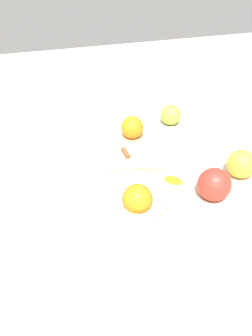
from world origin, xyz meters
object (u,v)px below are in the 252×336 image
object	(u,v)px
apple_front_left	(214,184)
cutting_board	(133,147)
bowl	(132,200)
orange_on_board	(132,127)
apple_front_right	(171,115)
apple_front_left_2	(242,164)
knife	(122,148)

from	to	relation	value
apple_front_left	cutting_board	bearing A→B (deg)	24.14
bowl	orange_on_board	world-z (taller)	bowl
apple_front_right	apple_front_left_2	size ratio (longest dim) A/B	0.90
orange_on_board	apple_front_left	world-z (taller)	orange_on_board
orange_on_board	apple_front_right	distance (m)	0.18
knife	apple_front_left	bearing A→B (deg)	-147.31
apple_front_right	apple_front_left_2	xyz separation A→B (m)	(-0.33, -0.06, 0.00)
cutting_board	apple_front_left_2	distance (m)	0.32
apple_front_right	orange_on_board	bearing A→B (deg)	116.60
cutting_board	apple_front_right	world-z (taller)	apple_front_right
apple_front_left_2	bowl	bearing A→B (deg)	98.02
bowl	cutting_board	size ratio (longest dim) A/B	0.70
knife	apple_front_left	size ratio (longest dim) A/B	1.88
knife	apple_front_left	world-z (taller)	apple_front_left
knife	apple_front_left_2	size ratio (longest dim) A/B	2.02
apple_front_left	bowl	bearing A→B (deg)	86.19
apple_front_right	bowl	bearing A→B (deg)	145.13
bowl	apple_front_left	xyz separation A→B (m)	(-0.01, -0.21, 0.01)
bowl	cutting_board	bearing A→B (deg)	-18.63
bowl	knife	xyz separation A→B (m)	(0.23, -0.05, -0.01)
orange_on_board	apple_front_right	size ratio (longest dim) A/B	0.99
knife	apple_front_left	xyz separation A→B (m)	(-0.25, -0.16, 0.01)
apple_front_right	apple_front_left	xyz separation A→B (m)	(-0.39, 0.05, 0.01)
knife	apple_front_right	bearing A→B (deg)	-57.18
cutting_board	apple_front_right	size ratio (longest dim) A/B	3.69
bowl	apple_front_left_2	size ratio (longest dim) A/B	2.32
cutting_board	orange_on_board	xyz separation A→B (m)	(0.04, -0.01, 0.05)
orange_on_board	apple_front_left_2	bearing A→B (deg)	-137.50
bowl	apple_front_left	distance (m)	0.21
bowl	orange_on_board	xyz separation A→B (m)	(0.29, -0.10, 0.02)
cutting_board	apple_front_right	bearing A→B (deg)	-55.77
bowl	knife	world-z (taller)	bowl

